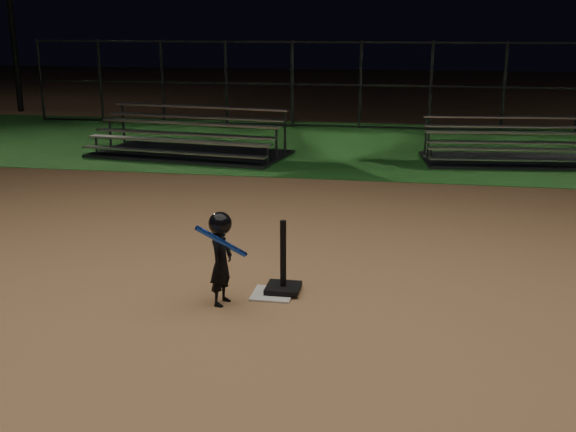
% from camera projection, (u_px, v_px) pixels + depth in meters
% --- Properties ---
extents(ground, '(80.00, 80.00, 0.00)m').
position_uv_depth(ground, '(273.00, 295.00, 7.70)').
color(ground, '#A07248').
rests_on(ground, ground).
extents(grass_strip, '(60.00, 8.00, 0.01)m').
position_uv_depth(grass_strip, '(350.00, 145.00, 17.17)').
color(grass_strip, '#1B4F19').
rests_on(grass_strip, ground).
extents(home_plate, '(0.45, 0.45, 0.02)m').
position_uv_depth(home_plate, '(273.00, 294.00, 7.69)').
color(home_plate, beige).
rests_on(home_plate, ground).
extents(batting_tee, '(0.38, 0.38, 0.83)m').
position_uv_depth(batting_tee, '(283.00, 278.00, 7.72)').
color(batting_tee, black).
rests_on(batting_tee, home_plate).
extents(child_batter, '(0.49, 0.53, 1.04)m').
position_uv_depth(child_batter, '(221.00, 256.00, 7.31)').
color(child_batter, black).
rests_on(child_batter, ground).
extents(bleacher_left, '(4.67, 2.75, 1.08)m').
position_uv_depth(bleacher_left, '(190.00, 146.00, 15.79)').
color(bleacher_left, '#ABABB0').
rests_on(bleacher_left, ground).
extents(bleacher_right, '(4.04, 2.27, 0.95)m').
position_uv_depth(bleacher_right, '(513.00, 154.00, 15.01)').
color(bleacher_right, silver).
rests_on(bleacher_right, ground).
extents(backstop_fence, '(20.08, 0.08, 2.50)m').
position_uv_depth(backstop_fence, '(360.00, 85.00, 19.68)').
color(backstop_fence, '#38383D').
rests_on(backstop_fence, ground).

